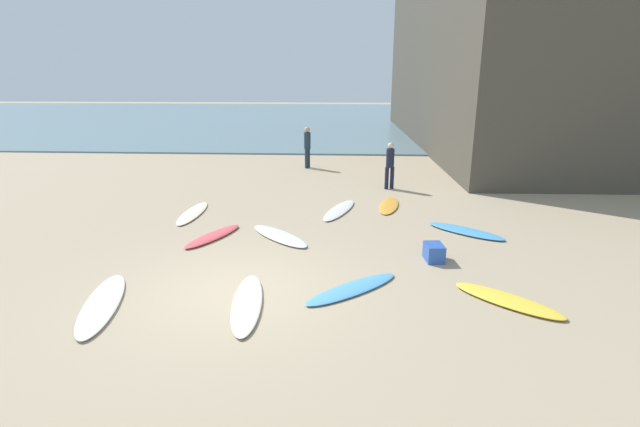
# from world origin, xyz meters

# --- Properties ---
(ground_plane) EXTENTS (120.00, 120.00, 0.00)m
(ground_plane) POSITION_xyz_m (0.00, 0.00, 0.00)
(ground_plane) COLOR tan
(ocean_water) EXTENTS (120.00, 40.00, 0.08)m
(ocean_water) POSITION_xyz_m (0.00, 35.39, 0.04)
(ocean_water) COLOR slate
(ocean_water) RESTS_ON ground_plane
(surfboard_0) EXTENTS (0.80, 2.39, 0.09)m
(surfboard_0) POSITION_xyz_m (0.35, -0.55, 0.04)
(surfboard_0) COLOR #EFE6CE
(surfboard_0) RESTS_ON ground_plane
(surfboard_1) EXTENTS (1.95, 1.75, 0.09)m
(surfboard_1) POSITION_xyz_m (5.15, 3.66, 0.04)
(surfboard_1) COLOR #4899D9
(surfboard_1) RESTS_ON ground_plane
(surfboard_2) EXTENTS (1.26, 2.02, 0.09)m
(surfboard_2) POSITION_xyz_m (-1.23, 2.93, 0.04)
(surfboard_2) COLOR #E34E53
(surfboard_2) RESTS_ON ground_plane
(surfboard_3) EXTENTS (1.88, 1.97, 0.09)m
(surfboard_3) POSITION_xyz_m (0.42, 3.03, 0.04)
(surfboard_3) COLOR silver
(surfboard_3) RESTS_ON ground_plane
(surfboard_4) EXTENTS (1.22, 2.44, 0.07)m
(surfboard_4) POSITION_xyz_m (1.88, 5.45, 0.04)
(surfboard_4) COLOR silver
(surfboard_4) RESTS_ON ground_plane
(surfboard_5) EXTENTS (1.88, 1.75, 0.09)m
(surfboard_5) POSITION_xyz_m (4.97, -0.19, 0.04)
(surfboard_5) COLOR yellow
(surfboard_5) RESTS_ON ground_plane
(surfboard_6) EXTENTS (0.93, 2.09, 0.07)m
(surfboard_6) POSITION_xyz_m (3.39, 6.05, 0.03)
(surfboard_6) COLOR gold
(surfboard_6) RESTS_ON ground_plane
(surfboard_7) EXTENTS (1.18, 2.55, 0.08)m
(surfboard_7) POSITION_xyz_m (-2.20, -0.72, 0.04)
(surfboard_7) COLOR white
(surfboard_7) RESTS_ON ground_plane
(surfboard_8) EXTENTS (0.53, 2.38, 0.07)m
(surfboard_8) POSITION_xyz_m (-2.37, 4.89, 0.04)
(surfboard_8) COLOR #F3E0C1
(surfboard_8) RESTS_ON ground_plane
(surfboard_9) EXTENTS (1.99, 1.84, 0.07)m
(surfboard_9) POSITION_xyz_m (2.21, 0.15, 0.03)
(surfboard_9) COLOR #4F9ADB
(surfboard_9) RESTS_ON ground_plane
(beachgoer_near) EXTENTS (0.35, 0.35, 1.64)m
(beachgoer_near) POSITION_xyz_m (3.59, 8.38, 0.91)
(beachgoer_near) COLOR #191E33
(beachgoer_near) RESTS_ON ground_plane
(beachgoer_mid) EXTENTS (0.36, 0.36, 1.76)m
(beachgoer_mid) POSITION_xyz_m (0.39, 12.08, 0.98)
(beachgoer_mid) COLOR #1E3342
(beachgoer_mid) RESTS_ON ground_plane
(beach_cooler) EXTENTS (0.42, 0.55, 0.37)m
(beach_cooler) POSITION_xyz_m (4.00, 1.73, 0.19)
(beach_cooler) COLOR #2D56B2
(beach_cooler) RESTS_ON ground_plane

